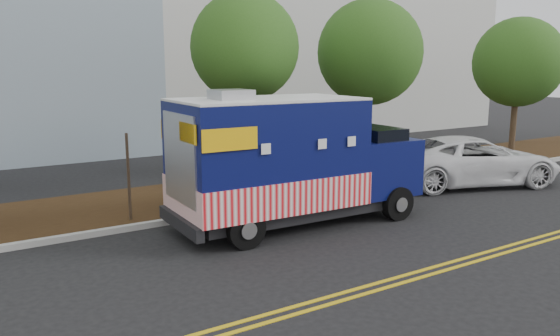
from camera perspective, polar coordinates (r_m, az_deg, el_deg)
ground at (r=14.23m, az=-1.54°, el=-5.95°), size 120.00×120.00×0.00m
curb at (r=15.39m, az=-4.24°, el=-4.41°), size 120.00×0.18×0.15m
mulch_strip at (r=17.21m, az=-7.57°, el=-2.84°), size 120.00×4.00×0.15m
centerline_near at (r=10.88m, az=10.90°, el=-11.51°), size 120.00×0.10×0.01m
centerline_far at (r=10.71m, az=11.84°, el=-11.91°), size 120.00×0.10×0.01m
tree_b at (r=17.35m, az=-3.71°, el=12.43°), size 3.38×3.38×6.31m
tree_c at (r=20.57m, az=9.36°, el=11.80°), size 3.84×3.84×6.44m
tree_d at (r=26.11m, az=23.63°, el=10.07°), size 3.84×3.84×6.11m
sign_post at (r=14.44m, az=-15.53°, el=-1.20°), size 0.06×0.06×2.40m
food_truck at (r=13.88m, az=0.79°, el=0.38°), size 6.77×2.75×3.52m
white_car at (r=19.95m, az=19.38°, el=0.75°), size 6.58×4.63×1.67m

